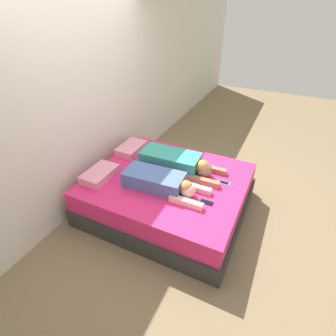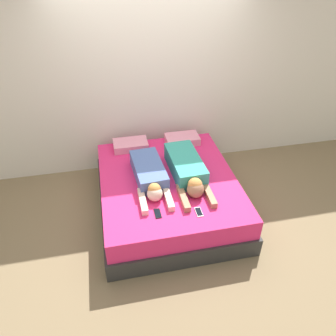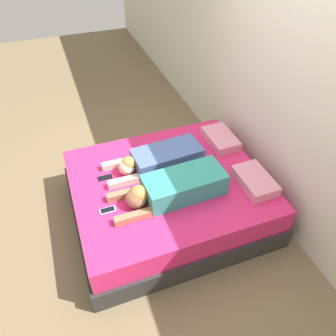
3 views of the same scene
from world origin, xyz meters
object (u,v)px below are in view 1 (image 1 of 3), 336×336
object	(u,v)px
cell_phone_left	(207,202)
pillow_head_left	(100,174)
cell_phone_right	(224,183)
pillow_head_right	(132,148)
bed	(168,194)
person_left	(161,182)
person_right	(178,162)

from	to	relation	value
cell_phone_left	pillow_head_left	bearing A→B (deg)	95.46
pillow_head_left	cell_phone_right	world-z (taller)	pillow_head_left
pillow_head_right	bed	bearing A→B (deg)	-115.47
bed	pillow_head_left	size ratio (longest dim) A/B	4.17
pillow_head_right	pillow_head_left	bearing A→B (deg)	180.00
bed	person_left	xyz separation A→B (m)	(-0.23, -0.02, 0.35)
bed	person_left	distance (m)	0.42
person_left	cell_phone_right	bearing A→B (deg)	-56.42
bed	cell_phone_right	bearing A→B (deg)	-73.25
pillow_head_left	person_right	world-z (taller)	person_right
bed	pillow_head_right	xyz separation A→B (m)	(0.37, 0.78, 0.31)
person_left	person_right	size ratio (longest dim) A/B	0.93
cell_phone_right	person_right	bearing A→B (deg)	87.01
bed	pillow_head_left	xyz separation A→B (m)	(-0.37, 0.78, 0.31)
person_right	bed	bearing A→B (deg)	173.67
bed	cell_phone_left	size ratio (longest dim) A/B	13.43
pillow_head_right	person_right	xyz separation A→B (m)	(-0.14, -0.80, 0.06)
cell_phone_left	cell_phone_right	xyz separation A→B (m)	(0.44, -0.07, 0.00)
cell_phone_right	pillow_head_left	bearing A→B (deg)	111.57
person_right	cell_phone_left	xyz separation A→B (m)	(-0.47, -0.57, -0.10)
bed	pillow_head_left	world-z (taller)	pillow_head_left
pillow_head_left	cell_phone_right	bearing A→B (deg)	-68.43
person_left	cell_phone_right	distance (m)	0.78
pillow_head_left	person_left	xyz separation A→B (m)	(0.14, -0.80, 0.04)
cell_phone_right	bed	bearing A→B (deg)	106.75
person_left	cell_phone_left	xyz separation A→B (m)	(-0.01, -0.57, -0.09)
bed	person_right	world-z (taller)	person_right
person_left	cell_phone_left	bearing A→B (deg)	-91.18
bed	cell_phone_left	xyz separation A→B (m)	(-0.24, -0.60, 0.26)
pillow_head_left	cell_phone_right	size ratio (longest dim) A/B	3.22
cell_phone_left	pillow_head_right	bearing A→B (deg)	66.08
person_right	cell_phone_right	world-z (taller)	person_right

